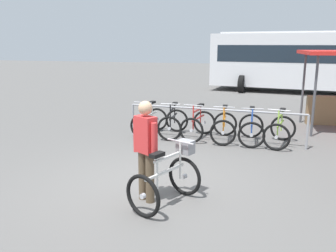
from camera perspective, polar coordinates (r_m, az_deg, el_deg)
ground_plane at (r=6.59m, az=-3.59°, el=-9.19°), size 80.00×80.00×0.00m
bike_rack_rail at (r=9.22m, az=7.36°, el=1.75°), size 4.60×0.28×0.88m
racked_bike_white at (r=9.97m, az=-2.98°, el=0.75°), size 0.79×1.16×0.97m
racked_bike_black at (r=9.74m, az=0.85°, el=0.47°), size 0.72×1.13×0.97m
racked_bike_red at (r=9.55m, az=4.85°, el=0.17°), size 0.81×1.19×0.98m
racked_bike_orange at (r=9.41m, az=8.99°, el=-0.14°), size 0.74×1.16×0.98m
racked_bike_blue at (r=9.33m, az=13.22°, el=-0.45°), size 0.73×1.12×0.97m
racked_bike_lime at (r=9.29m, az=17.51°, el=-0.77°), size 0.84×1.20×0.97m
featured_bicycle at (r=5.66m, az=0.09°, el=-8.18°), size 1.03×1.26×0.97m
person_with_featured_bike at (r=5.62m, az=-3.58°, el=-3.36°), size 0.47×0.35×1.64m
bus_distant at (r=19.72m, az=22.10°, el=9.97°), size 10.24×4.23×3.08m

